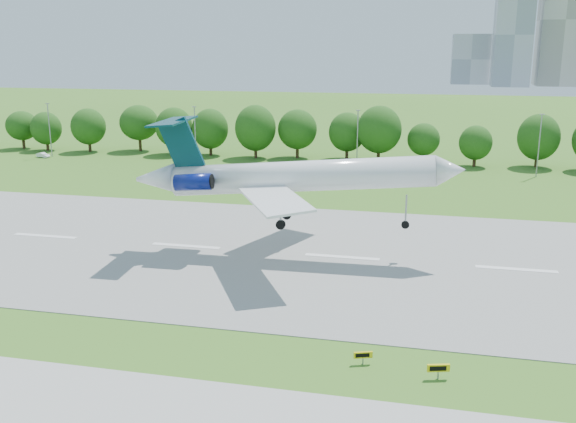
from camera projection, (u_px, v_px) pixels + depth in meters
name	position (u px, v px, depth m)	size (l,w,h in m)	color
ground	(84.00, 329.00, 57.86)	(600.00, 600.00, 0.00)	#36651A
runway	(186.00, 246.00, 81.45)	(400.00, 45.00, 0.08)	gray
tree_line	(296.00, 131.00, 143.18)	(288.40, 8.40, 10.40)	#382314
light_poles	(274.00, 136.00, 134.23)	(175.90, 0.25, 12.19)	gray
skyline	(553.00, 36.00, 397.81)	(127.00, 52.00, 80.00)	#B2B2B7
airliner	(285.00, 176.00, 76.14)	(39.73, 28.81, 12.80)	white
taxi_sign_centre	(363.00, 355.00, 51.20)	(1.50, 0.66, 1.07)	gray
taxi_sign_right	(438.00, 368.00, 48.89)	(1.73, 0.66, 1.22)	gray
service_vehicle_a	(43.00, 155.00, 146.02)	(1.17, 3.37, 1.11)	white
service_vehicle_b	(180.00, 158.00, 141.81)	(1.44, 3.57, 1.22)	silver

